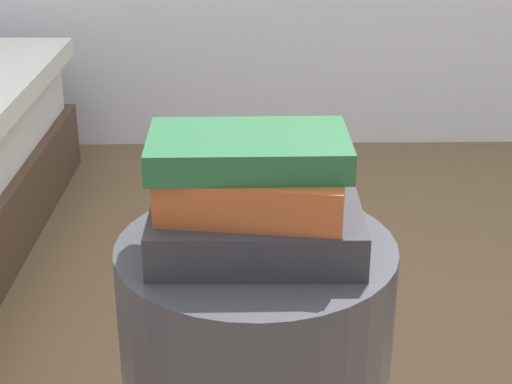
# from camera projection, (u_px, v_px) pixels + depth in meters

# --- Properties ---
(book_charcoal) EXTENTS (0.29, 0.21, 0.06)m
(book_charcoal) POSITION_uv_depth(u_px,v_px,m) (257.00, 224.00, 1.12)
(book_charcoal) COLOR #28282D
(book_charcoal) RESTS_ON side_table
(book_rust) EXTENTS (0.26, 0.23, 0.06)m
(book_rust) POSITION_uv_depth(u_px,v_px,m) (256.00, 182.00, 1.10)
(book_rust) COLOR #994723
(book_rust) RESTS_ON book_charcoal
(book_forest) EXTENTS (0.26, 0.16, 0.04)m
(book_forest) POSITION_uv_depth(u_px,v_px,m) (248.00, 149.00, 1.07)
(book_forest) COLOR #1E512D
(book_forest) RESTS_ON book_rust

